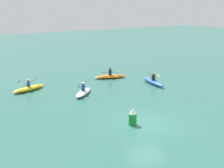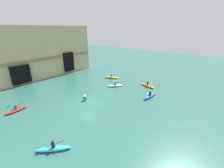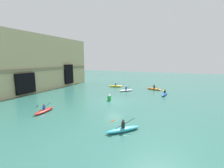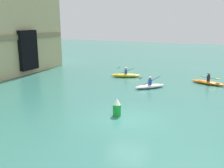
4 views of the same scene
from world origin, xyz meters
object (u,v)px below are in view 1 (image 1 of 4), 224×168
kayak_yellow (29,88)px  marker_buoy (133,117)px  kayak_blue (153,82)px  kayak_orange (110,76)px  kayak_white (83,92)px

kayak_yellow → marker_buoy: size_ratio=2.90×
kayak_blue → kayak_yellow: size_ratio=1.04×
kayak_orange → kayak_yellow: bearing=18.8°
kayak_yellow → marker_buoy: (-11.32, -3.87, 0.32)m
kayak_orange → kayak_white: size_ratio=1.25×
kayak_blue → kayak_yellow: kayak_yellow is taller
kayak_orange → marker_buoy: size_ratio=2.90×
kayak_blue → marker_buoy: (-7.51, 7.33, 0.30)m
kayak_blue → marker_buoy: marker_buoy is taller
kayak_yellow → kayak_white: bearing=116.4°
kayak_blue → kayak_white: (0.29, 7.37, -0.03)m
kayak_yellow → kayak_white: size_ratio=1.25×
kayak_yellow → marker_buoy: marker_buoy is taller
kayak_white → marker_buoy: size_ratio=2.32×
kayak_white → marker_buoy: marker_buoy is taller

